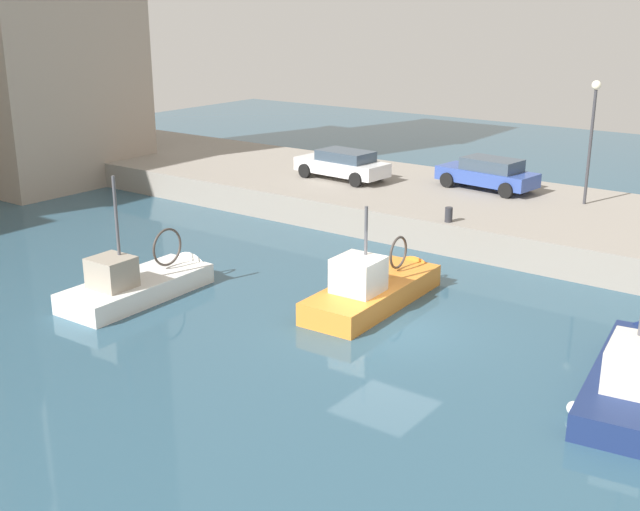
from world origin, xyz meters
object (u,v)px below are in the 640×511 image
(parked_car_blue, at_px, (488,173))
(quay_streetlamp, at_px, (593,122))
(fishing_boat_orange, at_px, (378,296))
(fishing_boat_navy, at_px, (636,382))
(parked_car_white, at_px, (343,164))
(mooring_bollard_north, at_px, (449,215))
(fishing_boat_white, at_px, (147,290))

(parked_car_blue, height_order, quay_streetlamp, quay_streetlamp)
(fishing_boat_orange, height_order, quay_streetlamp, quay_streetlamp)
(fishing_boat_navy, relative_size, parked_car_white, 1.55)
(parked_car_blue, xyz_separation_m, mooring_bollard_north, (-5.69, -1.15, -0.43))
(fishing_boat_navy, height_order, mooring_bollard_north, fishing_boat_navy)
(fishing_boat_orange, height_order, parked_car_white, fishing_boat_orange)
(fishing_boat_orange, distance_m, mooring_bollard_north, 5.85)
(mooring_bollard_north, bearing_deg, parked_car_blue, 11.37)
(fishing_boat_orange, height_order, mooring_bollard_north, fishing_boat_orange)
(mooring_bollard_north, relative_size, quay_streetlamp, 0.11)
(fishing_boat_white, bearing_deg, parked_car_blue, -16.47)
(parked_car_white, height_order, parked_car_blue, parked_car_blue)
(fishing_boat_white, xyz_separation_m, parked_car_blue, (15.23, -4.50, 1.78))
(fishing_boat_white, bearing_deg, quay_streetlamp, -29.86)
(fishing_boat_white, xyz_separation_m, mooring_bollard_north, (9.53, -5.65, 1.35))
(quay_streetlamp, bearing_deg, parked_car_white, 100.76)
(fishing_boat_navy, relative_size, fishing_boat_orange, 1.09)
(fishing_boat_white, bearing_deg, fishing_boat_navy, -79.65)
(parked_car_blue, distance_m, quay_streetlamp, 4.93)
(fishing_boat_white, distance_m, mooring_bollard_north, 11.16)
(fishing_boat_navy, distance_m, quay_streetlamp, 14.44)
(parked_car_white, distance_m, parked_car_blue, 6.48)
(parked_car_white, bearing_deg, quay_streetlamp, -79.24)
(parked_car_blue, bearing_deg, mooring_bollard_north, -168.63)
(mooring_bollard_north, bearing_deg, fishing_boat_orange, -173.85)
(fishing_boat_orange, relative_size, quay_streetlamp, 1.31)
(quay_streetlamp, bearing_deg, fishing_boat_navy, -155.64)
(parked_car_blue, distance_m, mooring_bollard_north, 5.82)
(fishing_boat_navy, bearing_deg, mooring_bollard_north, 51.74)
(fishing_boat_white, xyz_separation_m, quay_streetlamp, (15.18, -8.72, 4.33))
(fishing_boat_navy, xyz_separation_m, parked_car_blue, (12.60, 9.90, 1.75))
(fishing_boat_navy, height_order, fishing_boat_orange, fishing_boat_navy)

